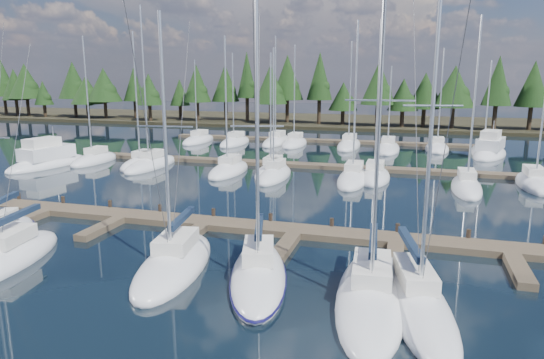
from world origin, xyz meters
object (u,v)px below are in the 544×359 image
(front_sailboat_4, at_px, (258,275))
(motor_yacht_right, at_px, (490,151))
(front_sailboat_6, at_px, (416,301))
(front_sailboat_5, at_px, (371,296))
(front_sailboat_2, at_px, (6,258))
(front_sailboat_3, at_px, (174,264))
(motor_yacht_left, at_px, (48,161))
(main_dock, at_px, (204,226))

(front_sailboat_4, height_order, motor_yacht_right, front_sailboat_4)
(front_sailboat_6, xyz_separation_m, motor_yacht_right, (8.65, 43.59, 0.25))
(front_sailboat_4, xyz_separation_m, front_sailboat_5, (5.37, -0.77, 0.01))
(front_sailboat_2, distance_m, front_sailboat_3, 9.02)
(front_sailboat_3, xyz_separation_m, motor_yacht_left, (-26.49, 21.91, 0.27))
(front_sailboat_2, height_order, motor_yacht_right, front_sailboat_2)
(front_sailboat_2, distance_m, front_sailboat_5, 18.78)
(motor_yacht_left, bearing_deg, front_sailboat_3, -39.59)
(front_sailboat_5, relative_size, motor_yacht_right, 1.46)
(front_sailboat_5, height_order, motor_yacht_right, front_sailboat_5)
(front_sailboat_4, relative_size, front_sailboat_6, 0.87)
(front_sailboat_2, bearing_deg, motor_yacht_left, 126.71)
(front_sailboat_5, height_order, motor_yacht_left, front_sailboat_5)
(main_dock, bearing_deg, motor_yacht_right, 59.02)
(motor_yacht_right, bearing_deg, motor_yacht_left, -156.12)
(motor_yacht_left, bearing_deg, motor_yacht_right, 23.88)
(front_sailboat_5, distance_m, motor_yacht_right, 44.85)
(front_sailboat_6, distance_m, motor_yacht_right, 44.44)
(front_sailboat_5, bearing_deg, front_sailboat_4, 171.81)
(front_sailboat_5, relative_size, motor_yacht_left, 1.49)
(front_sailboat_3, distance_m, motor_yacht_right, 47.33)
(front_sailboat_5, distance_m, front_sailboat_6, 1.88)
(front_sailboat_6, xyz_separation_m, motor_yacht_left, (-38.28, 22.82, 0.25))
(front_sailboat_6, relative_size, motor_yacht_left, 1.46)
(front_sailboat_3, xyz_separation_m, motor_yacht_right, (20.44, 42.69, 0.28))
(main_dock, relative_size, motor_yacht_left, 4.15)
(front_sailboat_4, bearing_deg, front_sailboat_6, -6.09)
(front_sailboat_5, bearing_deg, front_sailboat_6, -0.02)
(front_sailboat_3, relative_size, front_sailboat_5, 0.84)
(main_dock, distance_m, front_sailboat_6, 15.03)
(front_sailboat_2, relative_size, front_sailboat_6, 0.78)
(motor_yacht_left, bearing_deg, front_sailboat_4, -35.39)
(front_sailboat_4, distance_m, front_sailboat_6, 7.30)
(front_sailboat_5, bearing_deg, motor_yacht_left, 147.92)
(front_sailboat_3, bearing_deg, front_sailboat_6, -4.41)
(front_sailboat_2, relative_size, front_sailboat_3, 0.91)
(main_dock, height_order, front_sailboat_5, front_sailboat_5)
(main_dock, bearing_deg, front_sailboat_3, -78.73)
(motor_yacht_right, bearing_deg, front_sailboat_6, -101.22)
(front_sailboat_2, xyz_separation_m, motor_yacht_left, (-17.65, 23.67, 0.28))
(front_sailboat_2, distance_m, front_sailboat_6, 20.66)
(front_sailboat_6, distance_m, motor_yacht_left, 44.57)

